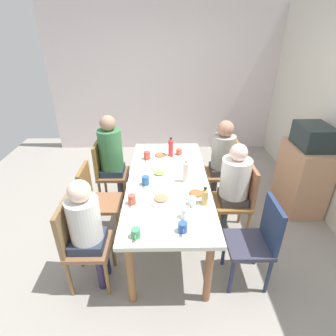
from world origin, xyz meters
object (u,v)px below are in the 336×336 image
object	(u,v)px
cup_2	(183,227)
bottle_1	(171,148)
plate_1	(161,199)
bottle_2	(186,171)
chair_3	(258,238)
cup_7	(185,213)
person_5	(234,183)
chair_0	(80,240)
cup_3	(147,155)
person_0	(87,226)
chair_4	(227,169)
plate_0	(159,174)
person_2	(112,153)
cup_4	(136,233)
cup_5	(179,152)
plate_2	(196,194)
cup_6	(132,200)
chair_5	(240,197)
cup_1	(192,201)
bottle_0	(205,196)
microwave	(313,136)
person_4	(222,155)
chair_2	(107,170)
dining_table	(168,186)
plate_3	(160,155)
cup_0	(145,181)
side_cabinet	(302,178)
chair_1	(96,198)

from	to	relation	value
cup_2	bottle_1	size ratio (longest dim) A/B	0.44
plate_1	bottle_2	distance (m)	0.45
chair_3	cup_7	xyz separation A→B (m)	(-0.03, -0.68, 0.28)
person_5	chair_0	bearing A→B (deg)	-66.51
cup_3	person_0	bearing A→B (deg)	-21.35
chair_4	plate_0	distance (m)	1.10
cup_2	person_2	bearing A→B (deg)	-150.83
plate_1	cup_4	distance (m)	0.54
person_0	chair_4	size ratio (longest dim) A/B	1.27
chair_4	bottle_1	xyz separation A→B (m)	(0.08, -0.77, 0.35)
cup_5	plate_2	bearing A→B (deg)	7.18
chair_4	cup_6	world-z (taller)	chair_4
plate_2	chair_5	bearing A→B (deg)	118.89
bottle_1	cup_1	bearing A→B (deg)	9.62
plate_2	cup_1	world-z (taller)	cup_1
cup_3	plate_2	bearing A→B (deg)	32.79
chair_5	bottle_0	xyz separation A→B (m)	(0.45, -0.48, 0.32)
microwave	plate_2	bearing A→B (deg)	-61.55
plate_1	plate_2	size ratio (longest dim) A/B	1.02
person_4	bottle_1	world-z (taller)	person_4
cup_1	bottle_2	xyz separation A→B (m)	(-0.42, -0.03, 0.09)
chair_2	bottle_2	world-z (taller)	bottle_2
person_0	bottle_2	xyz separation A→B (m)	(-0.64, 0.91, 0.18)
cup_1	cup_5	world-z (taller)	cup_1
chair_2	cup_2	bearing A→B (deg)	31.72
dining_table	plate_1	xyz separation A→B (m)	(0.38, -0.07, 0.09)
plate_0	bottle_1	distance (m)	0.51
chair_2	chair_3	bearing A→B (deg)	50.61
person_2	plate_3	world-z (taller)	person_2
chair_2	cup_1	xyz separation A→B (m)	(1.12, 1.04, 0.27)
plate_0	chair_5	bearing A→B (deg)	82.55
chair_2	cup_4	distance (m)	1.67
bottle_1	bottle_2	size ratio (longest dim) A/B	0.99
chair_5	person_5	xyz separation A→B (m)	(-0.00, -0.09, 0.19)
chair_3	chair_0	bearing A→B (deg)	-90.00
cup_0	chair_0	bearing A→B (deg)	-44.69
cup_2	bottle_1	bearing A→B (deg)	-177.42
bottle_2	chair_5	bearing A→B (deg)	92.71
cup_7	bottle_1	size ratio (longest dim) A/B	0.41
cup_4	cup_3	bearing A→B (deg)	179.44
chair_3	cup_6	xyz separation A→B (m)	(-0.24, -1.16, 0.28)
cup_5	chair_0	bearing A→B (deg)	-36.20
chair_5	side_cabinet	size ratio (longest dim) A/B	1.00
chair_1	person_4	xyz separation A→B (m)	(-0.67, 1.54, 0.21)
person_5	cup_3	distance (m)	1.12
bottle_1	side_cabinet	bearing A→B (deg)	87.59
dining_table	side_cabinet	size ratio (longest dim) A/B	2.24
dining_table	microwave	xyz separation A→B (m)	(-0.52, 1.79, 0.38)
dining_table	chair_4	world-z (taller)	chair_4
chair_1	person_2	distance (m)	0.72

